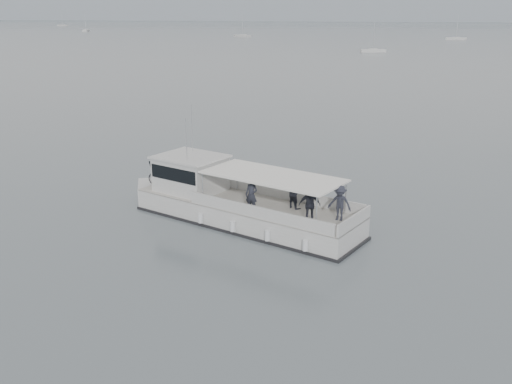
# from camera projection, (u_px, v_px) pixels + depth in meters

# --- Properties ---
(ground) EXTENTS (1400.00, 1400.00, 0.00)m
(ground) POSITION_uv_depth(u_px,v_px,m) (174.00, 196.00, 31.06)
(ground) COLOR slate
(ground) RESTS_ON ground
(headland) EXTENTS (1400.00, 90.00, 28.00)m
(headland) POSITION_uv_depth(u_px,v_px,m) (402.00, 6.00, 542.47)
(headland) COLOR #939EA8
(headland) RESTS_ON ground
(tour_boat) EXTENTS (12.61, 6.87, 5.39)m
(tour_boat) POSITION_uv_depth(u_px,v_px,m) (227.00, 201.00, 27.42)
(tour_boat) COLOR silver
(tour_boat) RESTS_ON ground
(moored_fleet) EXTENTS (440.81, 329.12, 9.33)m
(moored_fleet) POSITION_uv_depth(u_px,v_px,m) (379.00, 35.00, 223.28)
(moored_fleet) COLOR silver
(moored_fleet) RESTS_ON ground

